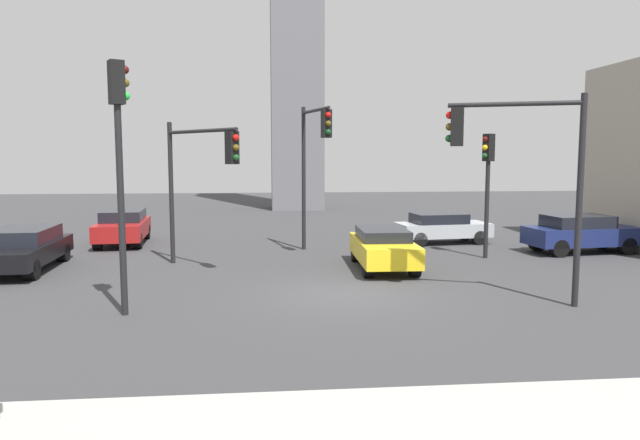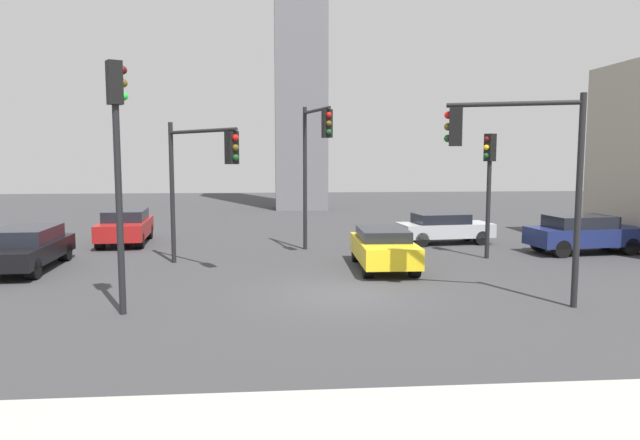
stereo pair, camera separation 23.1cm
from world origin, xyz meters
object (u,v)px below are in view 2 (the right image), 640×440
traffic_light_1 (117,142)px  traffic_light_3 (517,156)px  traffic_light_0 (315,149)px  car_3 (125,226)px  car_2 (583,233)px  traffic_light_2 (200,165)px  car_4 (444,227)px  car_1 (24,248)px  car_0 (384,247)px  traffic_light_4 (489,171)px

traffic_light_1 → traffic_light_3: 9.79m
traffic_light_0 → car_3: 9.27m
traffic_light_1 → traffic_light_3: (9.78, 0.25, -0.32)m
traffic_light_0 → traffic_light_1: 9.77m
car_2 → car_3: size_ratio=1.02×
traffic_light_0 → car_3: (-7.97, 3.42, -3.27)m
traffic_light_2 → car_4: traffic_light_2 is taller
traffic_light_1 → car_3: size_ratio=1.36×
traffic_light_1 → car_2: size_ratio=1.34×
traffic_light_0 → car_3: bearing=-127.4°
car_3 → car_4: size_ratio=1.06×
traffic_light_0 → car_2: 10.96m
traffic_light_0 → traffic_light_1: size_ratio=0.96×
car_1 → car_3: size_ratio=1.11×
car_0 → car_4: size_ratio=1.02×
traffic_light_1 → car_1: bearing=98.9°
traffic_light_3 → car_2: (5.93, 7.32, -3.02)m
car_0 → traffic_light_3: bearing=27.8°
traffic_light_2 → car_2: (14.43, 2.19, -2.72)m
car_2 → traffic_light_1: bearing=-160.4°
traffic_light_1 → car_2: bearing=-3.5°
car_3 → car_4: (13.75, -1.12, -0.07)m
traffic_light_3 → car_0: 6.26m
traffic_light_0 → traffic_light_4: bearing=62.8°
traffic_light_4 → car_4: 4.54m
car_0 → car_2: bearing=107.5°
car_1 → car_4: (15.71, 4.57, -0.05)m
traffic_light_1 → car_2: 17.75m
traffic_light_2 → traffic_light_3: traffic_light_3 is taller
car_4 → car_1: bearing=-170.5°
car_1 → car_3: car_3 is taller
traffic_light_2 → traffic_light_0: bearing=87.2°
car_2 → car_1: bearing=178.4°
car_2 → car_4: (-4.67, 2.95, -0.09)m
traffic_light_1 → car_1: size_ratio=1.23×
traffic_light_0 → traffic_light_2: bearing=-68.6°
traffic_light_3 → car_3: (-12.49, 11.39, -3.03)m
traffic_light_2 → car_3: (-3.99, 6.27, -2.73)m
car_2 → traffic_light_3: bearing=-135.2°
traffic_light_0 → car_4: bearing=97.4°
traffic_light_0 → traffic_light_1: traffic_light_1 is taller
traffic_light_1 → traffic_light_2: size_ratio=1.21×
traffic_light_3 → traffic_light_4: bearing=-83.7°
traffic_light_3 → car_1: 15.84m
traffic_light_4 → car_3: traffic_light_4 is taller
traffic_light_1 → traffic_light_3: traffic_light_1 is taller
traffic_light_0 → traffic_light_4: (6.29, -1.45, -0.81)m
traffic_light_3 → car_4: traffic_light_3 is taller
traffic_light_3 → car_0: size_ratio=1.26×
traffic_light_2 → car_2: 14.85m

